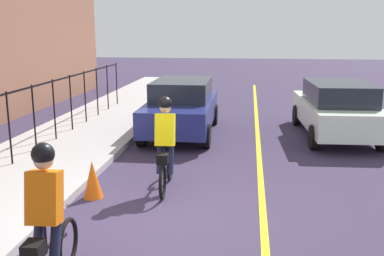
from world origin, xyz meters
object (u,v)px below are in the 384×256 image
object	(u,v)px
cyclist_lead	(165,145)
patrol_sedan	(336,109)
traffic_cone_near	(93,180)
cyclist_follow	(47,221)
parked_sedan_rear	(182,106)

from	to	relation	value
cyclist_lead	patrol_sedan	bearing A→B (deg)	-42.26
traffic_cone_near	cyclist_lead	bearing A→B (deg)	-66.51
cyclist_follow	cyclist_lead	bearing A→B (deg)	-14.34
traffic_cone_near	patrol_sedan	bearing A→B (deg)	-44.08
cyclist_lead	traffic_cone_near	size ratio (longest dim) A/B	2.62
cyclist_follow	patrol_sedan	bearing A→B (deg)	-32.19
patrol_sedan	parked_sedan_rear	distance (m)	4.43
cyclist_lead	parked_sedan_rear	xyz separation A→B (m)	(4.75, 0.40, -0.09)
cyclist_lead	parked_sedan_rear	size ratio (longest dim) A/B	0.41
cyclist_lead	cyclist_follow	xyz separation A→B (m)	(-3.55, 0.72, 0.00)
patrol_sedan	parked_sedan_rear	size ratio (longest dim) A/B	1.01
cyclist_lead	patrol_sedan	distance (m)	6.35
patrol_sedan	traffic_cone_near	world-z (taller)	patrol_sedan
cyclist_lead	parked_sedan_rear	bearing A→B (deg)	1.91
cyclist_follow	patrol_sedan	size ratio (longest dim) A/B	0.41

